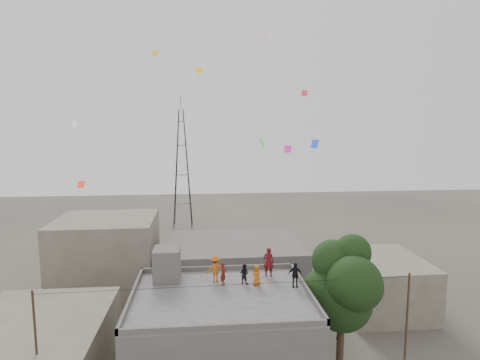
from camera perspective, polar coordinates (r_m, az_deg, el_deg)
The scene contains 17 objects.
main_building at distance 24.85m, azimuth -2.66°, elevation -22.49°, with size 10.00×8.00×6.10m.
parapet at distance 23.40m, azimuth -2.71°, elevation -15.71°, with size 10.00×8.00×0.30m.
stair_head_box at distance 25.59m, azimuth -10.34°, elevation -11.69°, with size 1.60×1.80×2.00m, color #54524F.
neighbor_west at distance 28.88m, azimuth -26.95°, elevation -21.15°, with size 8.00×10.00×4.00m, color #685F52.
neighbor_north at distance 37.89m, azimuth -0.63°, elevation -12.43°, with size 12.00×9.00×5.00m, color #54524F.
neighbor_northwest at distance 40.36m, azimuth -18.40°, elevation -10.06°, with size 9.00×8.00×7.00m, color #685F52.
neighbor_east at distance 37.31m, azimuth 19.19°, elevation -13.69°, with size 7.00×8.00×4.40m, color #685F52.
tree at distance 25.40m, azimuth 14.62°, elevation -14.38°, with size 4.90×4.60×9.10m.
utility_line at distance 23.40m, azimuth -1.19°, elevation -22.34°, with size 20.12×0.62×7.40m.
transmission_tower at distance 61.87m, azimuth -8.24°, elevation 1.62°, with size 2.97×2.97×20.01m.
person_red_adult at distance 25.85m, azimuth 4.07°, elevation -11.55°, with size 0.68×0.44×1.86m, color maroon.
person_orange_child at distance 24.56m, azimuth 2.34°, elevation -13.38°, with size 0.60×0.39×1.23m, color #C75E16.
person_dark_child at distance 24.80m, azimuth 0.60°, elevation -13.19°, with size 0.58×0.45×1.20m, color black.
person_dark_adult at distance 24.47m, azimuth 7.82°, elevation -13.23°, with size 0.86×0.36×1.46m, color black.
person_orange_adult at distance 25.00m, azimuth -3.55°, elevation -12.49°, with size 1.06×0.61×1.64m, color #C46416.
person_red_child at distance 24.59m, azimuth -2.39°, elevation -13.14°, with size 0.51×0.33×1.39m, color maroon.
kites at distance 29.11m, azimuth -1.41°, elevation 10.03°, with size 17.56×18.06×11.37m.
Camera 1 is at (-0.98, -21.45, 15.55)m, focal length 30.00 mm.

